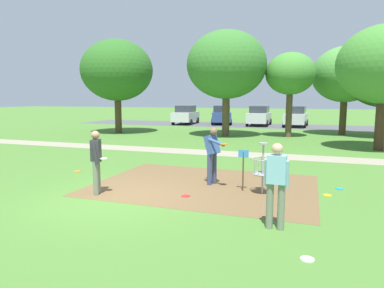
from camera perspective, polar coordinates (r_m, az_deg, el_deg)
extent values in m
plane|color=#47752D|center=(9.20, -12.73, -8.68)|extent=(160.00, 160.00, 0.00)
cube|color=brown|center=(10.19, 2.04, -6.85)|extent=(6.39, 4.70, 0.01)
cylinder|color=#9E9EA3|center=(9.34, 11.78, -4.14)|extent=(0.05, 0.05, 1.35)
cylinder|color=#9E9EA3|center=(9.22, 11.89, 0.09)|extent=(0.24, 0.24, 0.04)
torus|color=#9E9EA3|center=(9.28, 11.82, -2.48)|extent=(0.58, 0.58, 0.02)
torus|color=#9E9EA3|center=(9.36, 11.76, -4.89)|extent=(0.55, 0.55, 0.03)
cylinder|color=#9E9EA3|center=(9.37, 11.75, -5.01)|extent=(0.48, 0.48, 0.02)
cylinder|color=gray|center=(9.29, 13.25, -3.77)|extent=(0.01, 0.01, 0.40)
cylinder|color=gray|center=(9.43, 13.06, -3.59)|extent=(0.01, 0.01, 0.40)
cylinder|color=gray|center=(9.53, 12.41, -3.46)|extent=(0.01, 0.01, 0.40)
cylinder|color=gray|center=(9.55, 11.53, -3.41)|extent=(0.01, 0.01, 0.40)
cylinder|color=gray|center=(9.48, 10.75, -3.47)|extent=(0.01, 0.01, 0.40)
cylinder|color=gray|center=(9.35, 10.34, -3.61)|extent=(0.01, 0.01, 0.40)
cylinder|color=gray|center=(9.21, 10.48, -3.79)|extent=(0.01, 0.01, 0.40)
cylinder|color=gray|center=(9.11, 11.14, -3.93)|extent=(0.01, 0.01, 0.40)
cylinder|color=gray|center=(9.09, 12.06, -3.98)|extent=(0.01, 0.01, 0.40)
cylinder|color=gray|center=(9.16, 12.87, -3.92)|extent=(0.01, 0.01, 0.40)
cylinder|color=#4C3823|center=(9.54, 8.55, -4.57)|extent=(0.04, 0.04, 1.10)
cube|color=#3384C6|center=(9.45, 8.61, -1.61)|extent=(0.28, 0.03, 0.20)
cylinder|color=slate|center=(9.61, -15.50, -5.24)|extent=(0.14, 0.14, 0.92)
cylinder|color=slate|center=(9.40, -15.80, -5.53)|extent=(0.14, 0.14, 0.92)
cube|color=#2D2D33|center=(9.37, -15.81, -0.97)|extent=(0.34, 0.42, 0.56)
sphere|color=#9E7051|center=(9.32, -15.90, 1.46)|extent=(0.22, 0.22, 0.22)
cylinder|color=#2D2D33|center=(9.56, -15.42, -1.30)|extent=(0.19, 0.14, 0.55)
cylinder|color=#2D2D33|center=(9.19, -15.94, -1.66)|extent=(0.19, 0.14, 0.55)
cylinder|color=white|center=(9.36, -14.69, -2.36)|extent=(0.22, 0.22, 0.02)
cylinder|color=#384260|center=(10.27, 3.75, -4.14)|extent=(0.14, 0.14, 0.92)
cylinder|color=#384260|center=(10.11, 2.94, -4.33)|extent=(0.14, 0.14, 0.92)
cube|color=#385693|center=(10.06, 3.38, -0.11)|extent=(0.50, 0.49, 0.60)
sphere|color=brown|center=(9.98, 3.66, 2.14)|extent=(0.22, 0.22, 0.22)
cylinder|color=#385693|center=(9.73, 4.10, 0.32)|extent=(0.57, 0.33, 0.21)
cylinder|color=orange|center=(9.56, 5.38, -0.01)|extent=(0.22, 0.22, 0.02)
cylinder|color=#385693|center=(10.29, 3.22, 0.34)|extent=(0.47, 0.28, 0.37)
cylinder|color=slate|center=(6.98, 12.88, -10.05)|extent=(0.14, 0.14, 0.92)
cylinder|color=slate|center=(6.95, 14.71, -10.17)|extent=(0.14, 0.14, 0.92)
cube|color=#84B7D1|center=(6.78, 13.99, -4.14)|extent=(0.36, 0.23, 0.56)
sphere|color=tan|center=(6.71, 14.10, -0.79)|extent=(0.22, 0.22, 0.22)
cylinder|color=#84B7D1|center=(6.84, 12.41, -4.71)|extent=(0.09, 0.17, 0.55)
cylinder|color=#84B7D1|center=(6.79, 15.58, -4.89)|extent=(0.09, 0.17, 0.55)
cylinder|color=red|center=(7.00, 14.11, -5.70)|extent=(0.22, 0.22, 0.02)
cylinder|color=red|center=(9.05, -1.08, -8.70)|extent=(0.23, 0.23, 0.02)
cylinder|color=#1E93DB|center=(10.61, 23.48, -6.89)|extent=(0.21, 0.21, 0.02)
cylinder|color=white|center=(6.02, 18.76, -17.80)|extent=(0.22, 0.22, 0.02)
cylinder|color=green|center=(13.09, 14.70, -3.81)|extent=(0.22, 0.22, 0.02)
cylinder|color=gold|center=(9.79, 21.70, -7.99)|extent=(0.22, 0.22, 0.02)
cylinder|color=orange|center=(12.64, -18.63, -4.38)|extent=(0.24, 0.24, 0.02)
cylinder|color=brown|center=(23.43, 15.92, 4.73)|extent=(0.41, 0.41, 2.95)
ellipsoid|color=#428433|center=(23.46, 16.17, 11.27)|extent=(3.21, 3.21, 2.73)
cylinder|color=brown|center=(25.68, 29.25, 3.45)|extent=(0.48, 0.48, 2.21)
cylinder|color=#422D1E|center=(19.06, 28.97, 2.80)|extent=(0.46, 0.46, 2.52)
ellipsoid|color=#428433|center=(19.09, 29.55, 11.54)|extent=(4.41, 4.41, 3.75)
cylinder|color=#4C3823|center=(26.13, 23.97, 4.15)|extent=(0.46, 0.46, 2.51)
ellipsoid|color=#4C8E3D|center=(26.15, 24.32, 10.60)|extent=(4.51, 4.51, 3.83)
cylinder|color=brown|center=(23.15, 5.69, 4.74)|extent=(0.49, 0.49, 2.78)
ellipsoid|color=#38752D|center=(23.23, 5.80, 13.08)|extent=(5.28, 5.28, 4.49)
cylinder|color=#4C3823|center=(25.90, -12.25, 4.75)|extent=(0.49, 0.49, 2.63)
ellipsoid|color=#2D6623|center=(25.95, -12.46, 11.97)|extent=(5.21, 5.21, 4.43)
cube|color=#4C4C51|center=(32.74, 10.95, 3.06)|extent=(36.00, 6.00, 0.01)
cube|color=silver|center=(34.01, -1.06, 4.63)|extent=(2.11, 4.32, 0.90)
cube|color=#2D333D|center=(33.97, -1.07, 5.92)|extent=(1.74, 2.30, 0.64)
cylinder|color=black|center=(35.53, -1.87, 4.03)|extent=(0.22, 0.61, 0.60)
cylinder|color=black|center=(35.05, 0.95, 3.98)|extent=(0.22, 0.61, 0.60)
cylinder|color=black|center=(33.06, -3.19, 3.75)|extent=(0.22, 0.61, 0.60)
cylinder|color=black|center=(32.54, -0.17, 3.70)|extent=(0.22, 0.61, 0.60)
cube|color=#2D4784|center=(34.02, 4.95, 4.60)|extent=(2.82, 4.52, 0.90)
cube|color=#2D333D|center=(33.99, 4.97, 5.90)|extent=(2.09, 2.52, 0.64)
cylinder|color=black|center=(35.35, 3.46, 4.00)|extent=(0.33, 0.63, 0.60)
cylinder|color=black|center=(35.37, 6.39, 3.97)|extent=(0.33, 0.63, 0.60)
cylinder|color=black|center=(32.75, 3.38, 3.71)|extent=(0.33, 0.63, 0.60)
cylinder|color=black|center=(32.77, 6.54, 3.68)|extent=(0.33, 0.63, 0.60)
cube|color=silver|center=(32.80, 11.20, 4.37)|extent=(1.82, 4.21, 0.90)
cube|color=#2D333D|center=(32.77, 11.24, 5.71)|extent=(1.59, 2.19, 0.64)
cylinder|color=black|center=(34.25, 10.01, 3.78)|extent=(0.18, 0.60, 0.60)
cylinder|color=black|center=(34.00, 13.01, 3.67)|extent=(0.18, 0.60, 0.60)
cylinder|color=black|center=(31.69, 9.22, 3.49)|extent=(0.18, 0.60, 0.60)
cylinder|color=black|center=(31.42, 12.45, 3.37)|extent=(0.18, 0.60, 0.60)
cube|color=silver|center=(32.37, 17.00, 4.14)|extent=(2.01, 4.29, 0.90)
cube|color=#2D333D|center=(32.34, 17.05, 5.50)|extent=(1.69, 2.26, 0.64)
cylinder|color=black|center=(33.78, 15.65, 3.56)|extent=(0.21, 0.61, 0.60)
cylinder|color=black|center=(33.63, 18.70, 3.42)|extent=(0.21, 0.61, 0.60)
cylinder|color=black|center=(31.21, 15.10, 3.26)|extent=(0.21, 0.61, 0.60)
cylinder|color=black|center=(31.03, 18.40, 3.11)|extent=(0.21, 0.61, 0.60)
cube|color=gray|center=(16.23, 2.10, -1.40)|extent=(40.00, 1.54, 0.00)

